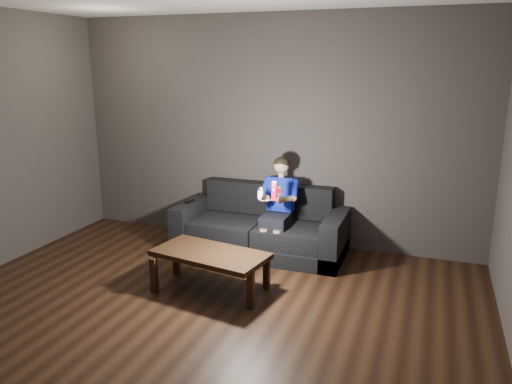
% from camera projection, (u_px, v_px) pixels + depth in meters
% --- Properties ---
extents(floor, '(5.00, 5.00, 0.00)m').
position_uv_depth(floor, '(173.00, 339.00, 3.98)').
color(floor, black).
rests_on(floor, ground).
extents(back_wall, '(5.00, 0.04, 2.70)m').
position_uv_depth(back_wall, '(271.00, 131.00, 5.92)').
color(back_wall, '#3C3733').
rests_on(back_wall, ground).
extents(sofa, '(1.94, 0.84, 0.75)m').
position_uv_depth(sofa, '(261.00, 231.00, 5.79)').
color(sofa, black).
rests_on(sofa, floor).
extents(child, '(0.43, 0.53, 1.06)m').
position_uv_depth(child, '(278.00, 200.00, 5.57)').
color(child, black).
rests_on(child, sofa).
extents(wii_remote_red, '(0.06, 0.08, 0.21)m').
position_uv_depth(wii_remote_red, '(274.00, 191.00, 5.12)').
color(wii_remote_red, red).
rests_on(wii_remote_red, child).
extents(nunchuk_white, '(0.06, 0.09, 0.15)m').
position_uv_depth(nunchuk_white, '(260.00, 194.00, 5.18)').
color(nunchuk_white, white).
rests_on(nunchuk_white, child).
extents(wii_remote_black, '(0.05, 0.15, 0.03)m').
position_uv_depth(wii_remote_black, '(190.00, 201.00, 5.93)').
color(wii_remote_black, black).
rests_on(wii_remote_black, sofa).
extents(coffee_table, '(1.16, 0.72, 0.39)m').
position_uv_depth(coffee_table, '(210.00, 257.00, 4.75)').
color(coffee_table, black).
rests_on(coffee_table, floor).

